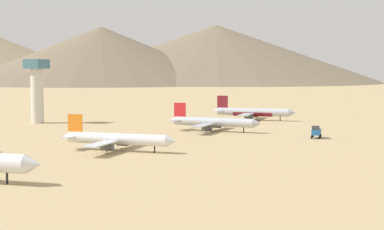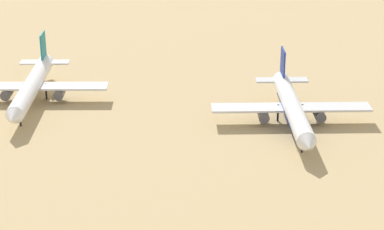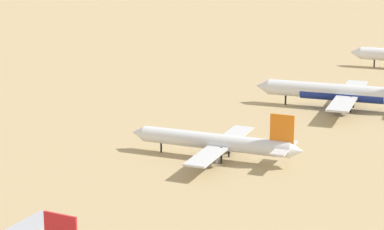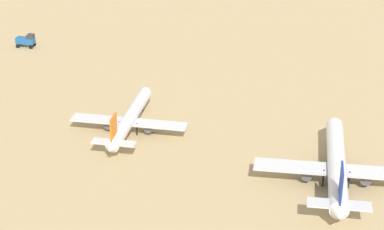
% 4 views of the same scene
% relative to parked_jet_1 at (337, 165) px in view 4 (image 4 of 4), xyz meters
% --- Properties ---
extents(ground_plane, '(1800.00, 1800.00, 0.00)m').
position_rel_parked_jet_1_xyz_m(ground_plane, '(5.55, 46.67, -3.72)').
color(ground_plane, tan).
extents(parked_jet_1, '(38.69, 31.60, 11.17)m').
position_rel_parked_jet_1_xyz_m(parked_jet_1, '(0.00, 0.00, 0.00)').
color(parked_jet_1, silver).
rests_on(parked_jet_1, ground).
extents(parked_jet_2, '(31.76, 25.87, 9.16)m').
position_rel_parked_jet_1_xyz_m(parked_jet_2, '(8.63, 45.58, -0.63)').
color(parked_jet_2, silver).
rests_on(parked_jet_2, ground).
extents(service_truck, '(3.10, 5.39, 3.90)m').
position_rel_parked_jet_1_xyz_m(service_truck, '(49.67, 93.19, -1.64)').
color(service_truck, '#1E5999').
rests_on(service_truck, ground).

